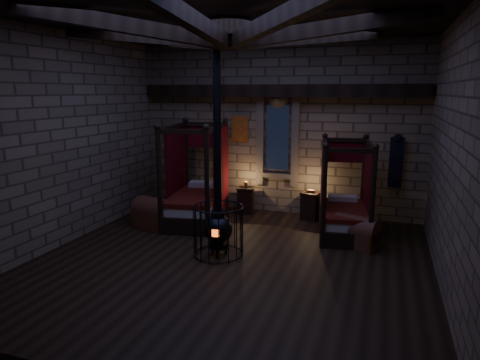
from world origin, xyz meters
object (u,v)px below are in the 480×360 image
(trunk_left, at_px, (154,214))
(trunk_right, at_px, (356,232))
(stove, at_px, (218,225))
(bed_left, at_px, (197,197))
(bed_right, at_px, (344,211))

(trunk_left, distance_m, trunk_right, 4.44)
(stove, bearing_deg, trunk_right, 18.77)
(bed_left, distance_m, stove, 2.34)
(bed_right, bearing_deg, stove, -143.78)
(bed_right, distance_m, stove, 2.95)
(trunk_left, distance_m, stove, 2.36)
(bed_left, xyz_separation_m, trunk_left, (-0.72, -0.78, -0.26))
(bed_left, height_order, trunk_right, bed_left)
(bed_left, height_order, trunk_left, bed_left)
(trunk_right, xyz_separation_m, stove, (-2.41, -1.36, 0.32))
(bed_left, xyz_separation_m, bed_right, (3.41, 0.13, -0.07))
(bed_right, height_order, trunk_left, bed_right)
(trunk_left, bearing_deg, bed_left, 64.46)
(bed_left, bearing_deg, bed_right, -7.72)
(trunk_left, bearing_deg, stove, -12.66)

